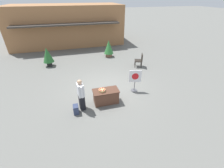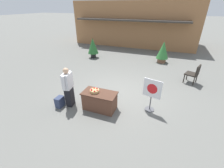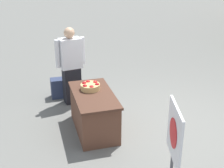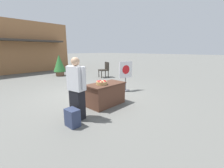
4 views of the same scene
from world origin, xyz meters
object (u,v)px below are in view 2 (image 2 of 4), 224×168
Objects in this scene: display_table at (100,101)px; potted_plant_near_right at (93,47)px; person_visitor at (68,87)px; potted_plant_near_left at (163,51)px; backpack at (60,102)px; poster_board at (152,94)px; patio_chair at (194,73)px; apple_basket at (95,91)px.

potted_plant_near_right is at bearing 119.27° from display_table.
display_table is 0.80× the size of person_visitor.
backpack is at bearing -116.21° from potted_plant_near_left.
person_visitor is 0.72m from backpack.
poster_board is 1.30× the size of patio_chair.
potted_plant_near_right reaches higher than display_table.
backpack is 7.53m from potted_plant_near_left.
display_table is at bearing -60.73° from potted_plant_near_right.
potted_plant_near_right is (-6.62, 1.95, 0.29)m from patio_chair.
apple_basket is at bearing 65.83° from patio_chair.
backpack is at bearing -58.29° from poster_board.
apple_basket is at bearing -62.28° from potted_plant_near_right.
potted_plant_near_right is (-1.59, 5.99, 0.63)m from backpack.
person_visitor reaches higher than patio_chair.
apple_basket is at bearing -176.23° from display_table.
display_table is 1.00× the size of poster_board.
potted_plant_near_right is at bearing 104.87° from backpack.
person_visitor is at bearing -60.81° from poster_board.
poster_board reaches higher than patio_chair.
patio_chair is 0.68× the size of potted_plant_near_right.
apple_basket is 5.18m from patio_chair.
patio_chair is at bearing 45.91° from display_table.
potted_plant_near_left is at bearing 72.62° from apple_basket.
poster_board reaches higher than backpack.
person_visitor reaches higher than potted_plant_near_right.
patio_chair reaches higher than apple_basket.
poster_board is 0.89× the size of potted_plant_near_left.
display_table is 1.30m from person_visitor.
person_visitor is 1.10× the size of potted_plant_near_right.
person_visitor is at bearing -171.20° from display_table.
person_visitor reaches higher than poster_board.
potted_plant_near_left is (1.98, 6.32, 0.02)m from apple_basket.
potted_plant_near_left is at bearing 8.64° from potted_plant_near_right.
poster_board is (3.01, 0.79, -0.08)m from person_visitor.
display_table is 6.57m from potted_plant_near_left.
person_visitor is at bearing -170.29° from apple_basket.
apple_basket is 0.23× the size of potted_plant_near_right.
backpack is 0.33× the size of poster_board.
potted_plant_near_left is at bearing 74.16° from display_table.
apple_basket is 0.21× the size of person_visitor.
poster_board is 0.88× the size of potted_plant_near_right.
display_table is 0.88× the size of potted_plant_near_right.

